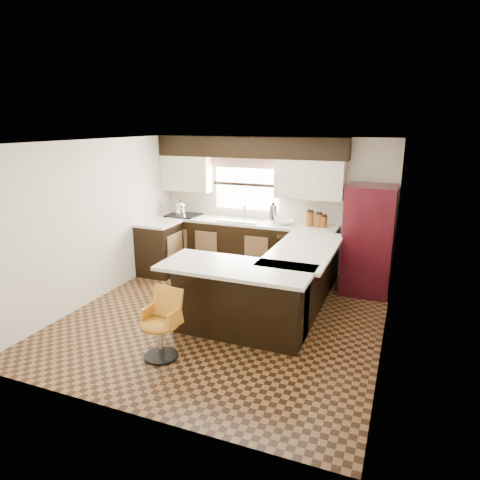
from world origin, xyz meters
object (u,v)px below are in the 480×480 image
at_px(peninsula_long, 299,281).
at_px(bar_chair, 160,325).
at_px(peninsula_return, 240,301).
at_px(refrigerator, 368,240).

relative_size(peninsula_long, bar_chair, 2.40).
bearing_deg(peninsula_return, refrigerator, 56.97).
bearing_deg(peninsula_long, peninsula_return, -118.30).
bearing_deg(peninsula_return, bar_chair, -125.97).
distance_m(peninsula_return, bar_chair, 1.09).
bearing_deg(peninsula_long, bar_chair, -122.10).
relative_size(refrigerator, bar_chair, 2.11).
bearing_deg(refrigerator, peninsula_return, -123.03).
height_order(refrigerator, bar_chair, refrigerator).
bearing_deg(bar_chair, peninsula_return, 60.11).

